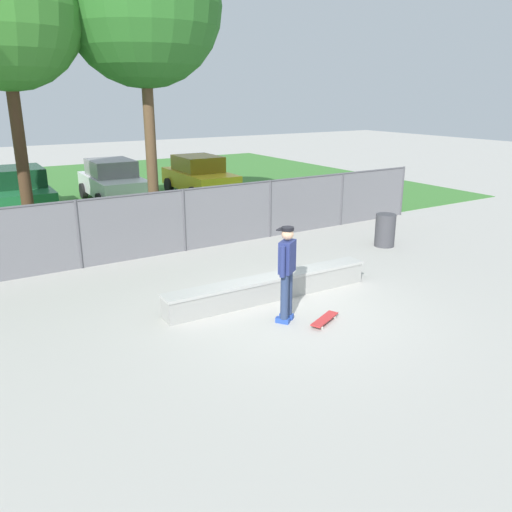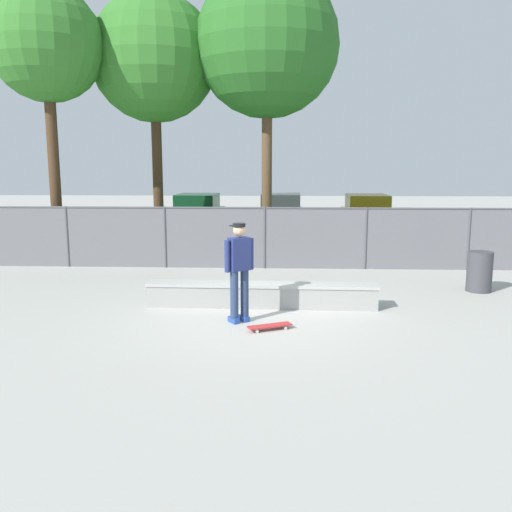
% 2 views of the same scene
% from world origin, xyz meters
% --- Properties ---
extents(ground_plane, '(80.00, 80.00, 0.00)m').
position_xyz_m(ground_plane, '(0.00, 0.00, 0.00)').
color(ground_plane, '#ADAAA3').
extents(grass_strip, '(28.78, 20.00, 0.02)m').
position_xyz_m(grass_strip, '(0.00, 15.31, 0.01)').
color(grass_strip, '#3D7A33').
rests_on(grass_strip, ground).
extents(concrete_ledge, '(4.72, 0.59, 0.49)m').
position_xyz_m(concrete_ledge, '(0.06, 0.87, 0.25)').
color(concrete_ledge, '#999993').
rests_on(concrete_ledge, ground).
extents(skateboarder, '(0.51, 0.43, 1.84)m').
position_xyz_m(skateboarder, '(-0.31, -0.24, 1.03)').
color(skateboarder, '#2647A5').
rests_on(skateboarder, ground).
extents(skateboard, '(0.81, 0.52, 0.09)m').
position_xyz_m(skateboard, '(0.25, -0.70, 0.07)').
color(skateboard, red).
rests_on(skateboard, ground).
extents(chainlink_fence, '(16.85, 0.07, 1.72)m').
position_xyz_m(chainlink_fence, '(0.00, 5.01, 0.94)').
color(chainlink_fence, '#4C4C51').
rests_on(chainlink_fence, ground).
extents(tree_near_left, '(3.22, 3.22, 7.83)m').
position_xyz_m(tree_near_left, '(-6.20, 5.82, 6.17)').
color(tree_near_left, '#47301E').
rests_on(tree_near_left, ground).
extents(tree_near_right, '(3.93, 3.93, 8.10)m').
position_xyz_m(tree_near_right, '(-3.51, 7.45, 6.10)').
color(tree_near_right, '#47301E').
rests_on(tree_near_right, ground).
extents(tree_mid, '(4.36, 4.36, 8.62)m').
position_xyz_m(tree_mid, '(-0.00, 7.19, 6.41)').
color(tree_mid, brown).
rests_on(tree_mid, ground).
extents(car_green, '(2.09, 4.24, 1.66)m').
position_xyz_m(car_green, '(-3.02, 12.35, 0.84)').
color(car_green, '#1E6638').
rests_on(car_green, ground).
extents(car_white, '(2.09, 4.24, 1.66)m').
position_xyz_m(car_white, '(0.45, 12.83, 0.84)').
color(car_white, silver).
rests_on(car_white, ground).
extents(car_yellow, '(2.09, 4.24, 1.66)m').
position_xyz_m(car_yellow, '(3.98, 12.23, 0.84)').
color(car_yellow, gold).
rests_on(car_yellow, ground).
extents(trash_bin, '(0.56, 0.56, 0.92)m').
position_xyz_m(trash_bin, '(5.00, 2.45, 0.46)').
color(trash_bin, '#3F3F44').
rests_on(trash_bin, ground).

